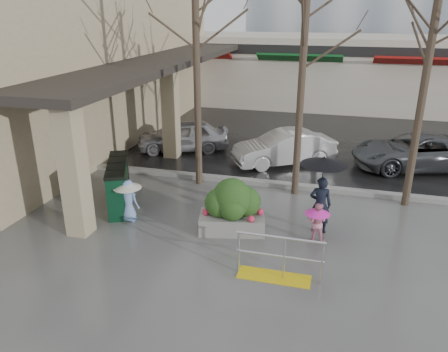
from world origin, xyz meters
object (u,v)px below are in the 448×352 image
at_px(child_pink, 317,219).
at_px(car_a, 183,136).
at_px(car_c, 416,152).
at_px(woman, 322,186).
at_px(tree_midwest, 306,19).
at_px(car_b, 284,148).
at_px(planter, 233,206).
at_px(handrail, 277,263).
at_px(tree_west, 196,24).
at_px(tree_mideast, 433,35).
at_px(child_blue, 128,196).
at_px(news_boxes, 119,184).

height_order(child_pink, car_a, car_a).
bearing_deg(car_c, woman, -45.20).
xyz_separation_m(tree_midwest, car_b, (-0.74, 2.69, -4.60)).
bearing_deg(planter, handrail, -51.46).
bearing_deg(car_b, handrail, -24.59).
relative_size(handrail, child_pink, 1.84).
bearing_deg(tree_midwest, car_a, 146.56).
bearing_deg(tree_west, tree_mideast, 0.00).
height_order(tree_midwest, child_pink, tree_midwest).
height_order(child_blue, car_b, car_b).
distance_m(tree_midwest, child_blue, 6.90).
xyz_separation_m(woman, car_c, (3.08, 5.88, -0.67)).
height_order(woman, car_b, woman).
xyz_separation_m(child_pink, child_blue, (-5.06, -0.20, 0.13)).
bearing_deg(tree_west, car_a, 118.26).
xyz_separation_m(tree_west, tree_midwest, (3.20, 0.00, 0.15)).
xyz_separation_m(woman, child_blue, (-5.09, -0.72, -0.56)).
height_order(tree_west, planter, tree_west).
bearing_deg(tree_midwest, woman, -69.57).
xyz_separation_m(tree_west, child_blue, (-1.00, -3.12, -4.35)).
xyz_separation_m(planter, news_boxes, (-3.65, 0.71, -0.04)).
height_order(handrail, planter, planter).
xyz_separation_m(handrail, news_boxes, (-5.11, 2.55, 0.29)).
height_order(tree_mideast, woman, tree_mideast).
xyz_separation_m(child_pink, car_b, (-1.60, 5.61, 0.03)).
xyz_separation_m(tree_west, car_b, (2.46, 2.69, -4.45)).
relative_size(woman, child_blue, 1.74).
height_order(handrail, woman, woman).
distance_m(news_boxes, car_b, 6.50).
height_order(handrail, car_b, car_b).
xyz_separation_m(tree_midwest, woman, (0.89, -2.40, -3.94)).
xyz_separation_m(tree_mideast, child_pink, (-2.44, -2.92, -4.26)).
distance_m(news_boxes, car_a, 5.53).
relative_size(child_pink, car_a, 0.28).
bearing_deg(news_boxes, car_b, 24.94).
height_order(child_pink, car_b, car_b).
relative_size(tree_west, news_boxes, 2.85).
bearing_deg(handrail, news_boxes, 153.51).
bearing_deg(woman, car_a, -46.45).
bearing_deg(planter, tree_mideast, 32.77).
bearing_deg(car_c, tree_west, -81.67).
height_order(tree_mideast, child_pink, tree_mideast).
relative_size(child_pink, news_boxes, 0.43).
bearing_deg(planter, child_blue, -176.91).
bearing_deg(handrail, planter, 128.54).
distance_m(tree_mideast, news_boxes, 9.53).
bearing_deg(car_a, news_boxes, -20.64).
bearing_deg(tree_midwest, child_pink, -73.61).
height_order(tree_mideast, child_blue, tree_mideast).
bearing_deg(tree_west, woman, -30.35).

